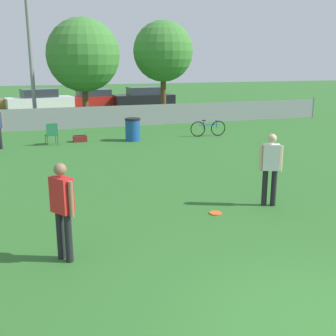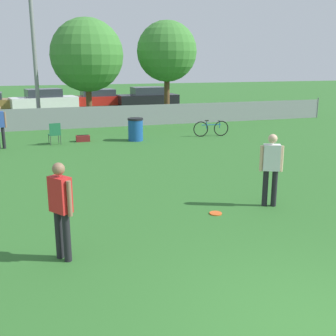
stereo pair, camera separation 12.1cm
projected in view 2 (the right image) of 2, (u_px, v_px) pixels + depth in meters
The scene contains 15 objects.
ground_plane at pixel (318, 331), 5.41m from camera, with size 120.00×120.00×0.00m, color #2D6628.
fence_backline at pixel (102, 117), 21.91m from camera, with size 26.53×0.07×1.21m.
light_pole at pixel (32, 25), 20.78m from camera, with size 0.90×0.36×8.71m.
tree_near_pole at pixel (87, 55), 22.66m from camera, with size 3.92×3.92×5.65m.
tree_far_right at pixel (167, 52), 24.06m from camera, with size 3.44×3.44×5.63m.
player_receiver_white at pixel (271, 165), 9.85m from camera, with size 0.51×0.36×1.74m.
player_defender_red at pixel (61, 205), 7.13m from camera, with size 0.40×0.46×1.74m.
frisbee_disc at pixel (216, 213), 9.56m from camera, with size 0.29×0.29×0.03m.
folding_chair_sideline at pixel (55, 133), 17.37m from camera, with size 0.52×0.52×0.91m.
bicycle_sideline at pixel (211, 128), 19.34m from camera, with size 1.68×0.44×0.75m.
trash_bin at pixel (136, 129), 18.25m from camera, with size 0.67×0.67×0.98m.
gear_bag_sideline at pixel (83, 138), 18.14m from camera, with size 0.58×0.32×0.29m.
parked_car_white at pixel (44, 100), 29.45m from camera, with size 4.75×2.54×1.50m.
parked_car_red at pixel (98, 99), 31.43m from camera, with size 4.70×2.05×1.34m.
parked_car_dark at pixel (148, 98), 31.57m from camera, with size 4.50×1.95×1.49m.
Camera 2 is at (-3.26, -3.92, 3.37)m, focal length 45.00 mm.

